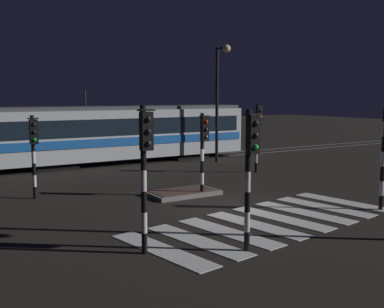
# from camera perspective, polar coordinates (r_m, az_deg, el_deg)

# --- Properties ---
(ground_plane) EXTENTS (120.00, 120.00, 0.00)m
(ground_plane) POSITION_cam_1_polar(r_m,az_deg,el_deg) (16.45, 3.79, -6.37)
(ground_plane) COLOR black
(rail_near) EXTENTS (80.00, 0.12, 0.03)m
(rail_near) POSITION_cam_1_polar(r_m,az_deg,el_deg) (26.08, -10.68, -1.46)
(rail_near) COLOR #59595E
(rail_near) RESTS_ON ground
(rail_far) EXTENTS (80.00, 0.12, 0.03)m
(rail_far) POSITION_cam_1_polar(r_m,az_deg,el_deg) (27.41, -11.78, -1.08)
(rail_far) COLOR #59595E
(rail_far) RESTS_ON ground
(crosswalk_zebra) EXTENTS (9.31, 4.90, 0.02)m
(crosswalk_zebra) POSITION_cam_1_polar(r_m,az_deg,el_deg) (14.67, 9.27, -8.07)
(crosswalk_zebra) COLOR silver
(crosswalk_zebra) RESTS_ON ground
(traffic_island) EXTENTS (2.71, 1.57, 0.18)m
(traffic_island) POSITION_cam_1_polar(r_m,az_deg,el_deg) (18.29, -1.13, -4.71)
(traffic_island) COLOR slate
(traffic_island) RESTS_ON ground
(traffic_light_median_centre) EXTENTS (0.36, 0.42, 3.18)m
(traffic_light_median_centre) POSITION_cam_1_polar(r_m,az_deg,el_deg) (17.72, 1.40, 1.48)
(traffic_light_median_centre) COLOR black
(traffic_light_median_centre) RESTS_ON ground
(traffic_light_corner_near_left) EXTENTS (0.36, 0.42, 3.60)m
(traffic_light_corner_near_left) POSITION_cam_1_polar(r_m,az_deg,el_deg) (11.15, -5.71, -0.41)
(traffic_light_corner_near_left) COLOR black
(traffic_light_corner_near_left) RESTS_ON ground
(traffic_light_corner_far_left) EXTENTS (0.36, 0.42, 3.11)m
(traffic_light_corner_far_left) POSITION_cam_1_polar(r_m,az_deg,el_deg) (18.23, -18.64, 1.13)
(traffic_light_corner_far_left) COLOR black
(traffic_light_corner_far_left) RESTS_ON ground
(traffic_light_kerb_mid_left) EXTENTS (0.36, 0.42, 3.49)m
(traffic_light_kerb_mid_left) POSITION_cam_1_polar(r_m,az_deg,el_deg) (11.34, 7.07, -0.64)
(traffic_light_kerb_mid_left) COLOR black
(traffic_light_kerb_mid_left) RESTS_ON ground
(traffic_light_corner_far_right) EXTENTS (0.36, 0.42, 3.42)m
(traffic_light_corner_far_right) POSITION_cam_1_polar(r_m,az_deg,el_deg) (23.53, 7.98, 3.17)
(traffic_light_corner_far_right) COLOR black
(traffic_light_corner_far_right) RESTS_ON ground
(street_lamp_trackside_right) EXTENTS (0.44, 1.21, 6.63)m
(street_lamp_trackside_right) POSITION_cam_1_polar(r_m,az_deg,el_deg) (27.02, 3.37, 7.95)
(street_lamp_trackside_right) COLOR black
(street_lamp_trackside_right) RESTS_ON ground
(tram) EXTENTS (15.11, 2.58, 4.15)m
(tram) POSITION_cam_1_polar(r_m,az_deg,el_deg) (27.15, -8.22, 2.60)
(tram) COLOR silver
(tram) RESTS_ON ground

